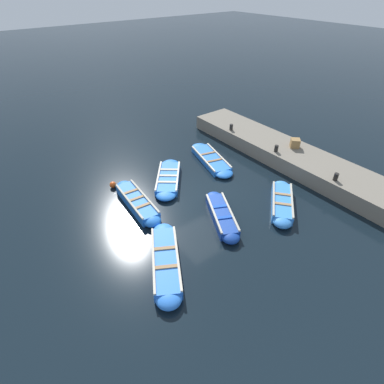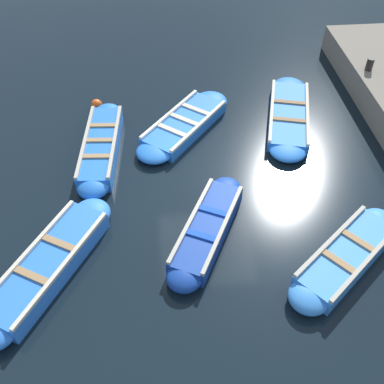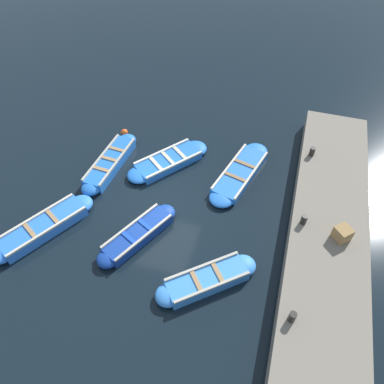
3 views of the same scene
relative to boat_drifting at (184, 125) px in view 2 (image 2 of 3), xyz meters
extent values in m
plane|color=black|center=(-0.40, 2.11, -0.16)|extent=(120.00, 120.00, 0.00)
cube|color=blue|center=(0.00, 0.00, -0.01)|extent=(2.44, 2.69, 0.30)
ellipsoid|color=blue|center=(-0.82, -1.02, -0.01)|extent=(1.35, 1.35, 0.30)
ellipsoid|color=blue|center=(0.82, 1.02, -0.01)|extent=(1.35, 1.35, 0.30)
cube|color=silver|center=(0.37, -0.30, 0.18)|extent=(1.67, 2.06, 0.07)
cube|color=silver|center=(-0.37, 0.30, 0.18)|extent=(1.67, 2.06, 0.07)
cube|color=beige|center=(-0.35, -0.43, 0.17)|extent=(0.79, 0.67, 0.04)
cube|color=beige|center=(0.00, 0.00, 0.17)|extent=(0.79, 0.67, 0.04)
cube|color=beige|center=(0.35, 0.43, 0.17)|extent=(0.79, 0.67, 0.04)
cube|color=blue|center=(3.01, 4.32, 0.04)|extent=(2.26, 3.02, 0.39)
ellipsoid|color=blue|center=(2.27, 3.04, 0.04)|extent=(1.15, 1.16, 0.39)
cube|color=beige|center=(3.36, 4.12, 0.27)|extent=(1.52, 2.56, 0.07)
cube|color=beige|center=(2.65, 4.53, 0.27)|extent=(1.52, 2.56, 0.07)
cube|color=#9E7A51|center=(2.80, 3.96, 0.25)|extent=(0.76, 0.52, 0.04)
cube|color=#9E7A51|center=(3.22, 4.69, 0.25)|extent=(0.76, 0.52, 0.04)
cube|color=#3884E0|center=(-2.84, 4.66, 0.03)|extent=(2.47, 2.26, 0.38)
ellipsoid|color=#3884E0|center=(-3.80, 3.86, 0.03)|extent=(1.12, 1.11, 0.38)
ellipsoid|color=#3884E0|center=(-1.87, 5.47, 0.03)|extent=(1.12, 1.11, 0.38)
cube|color=#B2AD9E|center=(-2.59, 4.37, 0.26)|extent=(1.94, 1.64, 0.07)
cube|color=#B2AD9E|center=(-3.08, 4.96, 0.26)|extent=(1.94, 1.64, 0.07)
cube|color=#9E7A51|center=(-3.11, 4.43, 0.24)|extent=(0.58, 0.66, 0.04)
cube|color=#9E7A51|center=(-2.56, 4.89, 0.24)|extent=(0.58, 0.66, 0.04)
cube|color=navy|center=(-0.18, 3.69, 0.02)|extent=(1.83, 2.61, 0.36)
ellipsoid|color=navy|center=(-0.75, 2.55, 0.02)|extent=(0.97, 0.98, 0.36)
ellipsoid|color=navy|center=(0.38, 4.82, 0.02)|extent=(0.97, 0.98, 0.36)
cube|color=#B2AD9E|center=(0.13, 3.53, 0.24)|extent=(1.18, 2.26, 0.07)
cube|color=#B2AD9E|center=(-0.49, 3.84, 0.24)|extent=(1.18, 2.26, 0.07)
cube|color=#1947B7|center=(-0.34, 3.37, 0.22)|extent=(0.67, 0.43, 0.04)
cube|color=#1947B7|center=(-0.02, 4.01, 0.22)|extent=(0.67, 0.43, 0.04)
cube|color=blue|center=(2.16, 0.78, 0.04)|extent=(1.03, 2.92, 0.39)
ellipsoid|color=blue|center=(2.05, -0.65, 0.04)|extent=(0.80, 0.82, 0.39)
ellipsoid|color=blue|center=(2.27, 2.21, 0.04)|extent=(0.80, 0.82, 0.39)
cube|color=#B2AD9E|center=(2.53, 0.75, 0.27)|extent=(0.30, 2.81, 0.07)
cube|color=#B2AD9E|center=(1.80, 0.81, 0.27)|extent=(0.30, 2.81, 0.07)
cube|color=#9E7A51|center=(2.12, 0.17, 0.25)|extent=(0.72, 0.19, 0.04)
cube|color=#9E7A51|center=(2.16, 0.78, 0.25)|extent=(0.72, 0.19, 0.04)
cube|color=#9E7A51|center=(2.21, 1.39, 0.25)|extent=(0.72, 0.19, 0.04)
cube|color=blue|center=(-2.88, -0.17, -0.02)|extent=(1.74, 3.11, 0.28)
ellipsoid|color=blue|center=(-3.25, -1.59, -0.02)|extent=(1.17, 1.19, 0.28)
ellipsoid|color=blue|center=(-2.51, 1.26, -0.02)|extent=(1.17, 1.19, 0.28)
cube|color=beige|center=(-2.42, -0.29, 0.16)|extent=(0.81, 2.81, 0.07)
cube|color=beige|center=(-3.34, -0.04, 0.16)|extent=(0.81, 2.81, 0.07)
cube|color=olive|center=(-2.99, -0.57, 0.14)|extent=(0.91, 0.37, 0.04)
cube|color=olive|center=(-2.77, 0.24, 0.14)|extent=(0.91, 0.37, 0.04)
cylinder|color=black|center=(-5.36, -1.26, 0.80)|extent=(0.20, 0.20, 0.35)
sphere|color=#E05119|center=(2.39, -1.16, 0.00)|extent=(0.31, 0.31, 0.31)
camera|label=1|loc=(6.53, 10.40, 8.12)|focal=28.00mm
camera|label=2|loc=(0.69, 9.68, 7.25)|focal=42.00mm
camera|label=3|loc=(-3.98, 10.13, 10.32)|focal=35.00mm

